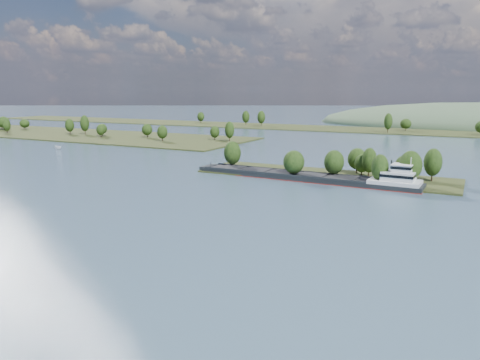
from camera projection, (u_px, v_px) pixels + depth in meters
The scene contains 6 objects.
ground at pixel (263, 210), 132.64m from camera, with size 1800.00×1800.00×0.00m, color #314556.
tree_island at pixel (340, 168), 180.61m from camera, with size 100.00×31.34×13.60m.
left_bank at pixel (64, 133), 356.70m from camera, with size 300.00×80.00×15.88m.
back_shoreline at pixel (414, 131), 374.15m from camera, with size 900.00×60.00×16.37m.
cargo_barge at pixel (318, 177), 175.21m from camera, with size 88.34×14.24×11.90m.
motorboat at pixel (58, 147), 268.66m from camera, with size 1.99×5.29×2.04m, color white.
Camera 1 is at (52.17, 2.31, 33.79)m, focal length 35.00 mm.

